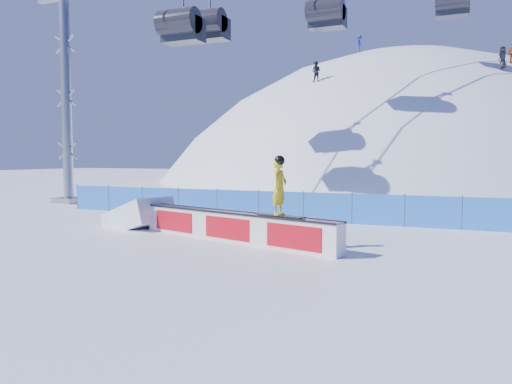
% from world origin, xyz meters
% --- Properties ---
extents(ground, '(160.00, 160.00, 0.00)m').
position_xyz_m(ground, '(0.00, 0.00, 0.00)').
color(ground, white).
rests_on(ground, ground).
extents(snow_hill, '(64.00, 64.00, 64.00)m').
position_xyz_m(snow_hill, '(0.00, 42.00, -18.00)').
color(snow_hill, white).
rests_on(snow_hill, ground).
extents(safety_fence, '(22.05, 0.05, 1.30)m').
position_xyz_m(safety_fence, '(0.00, 4.50, 0.60)').
color(safety_fence, blue).
rests_on(safety_fence, ground).
extents(rail_box, '(7.65, 2.88, 0.94)m').
position_xyz_m(rail_box, '(0.52, -1.04, 0.46)').
color(rail_box, white).
rests_on(rail_box, ground).
extents(snow_ramp, '(2.98, 2.34, 1.63)m').
position_xyz_m(snow_ramp, '(-4.16, 0.43, 0.00)').
color(snow_ramp, white).
rests_on(snow_ramp, ground).
extents(snowboarder, '(1.68, 0.79, 1.74)m').
position_xyz_m(snowboarder, '(2.29, -1.60, 1.80)').
color(snowboarder, black).
rests_on(snowboarder, rail_box).
extents(distant_skiers, '(15.53, 11.91, 6.04)m').
position_xyz_m(distant_skiers, '(1.47, 30.59, 11.53)').
color(distant_skiers, black).
rests_on(distant_skiers, ground).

